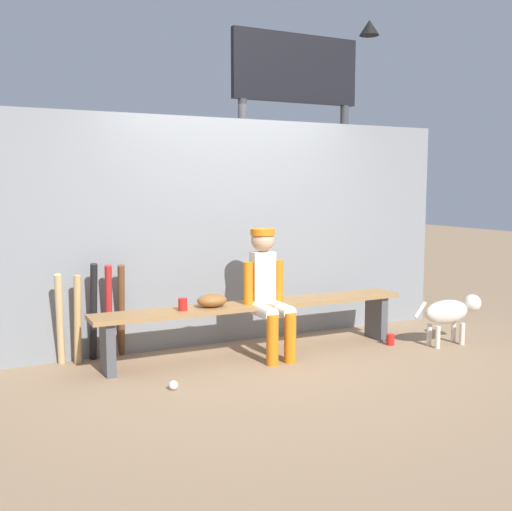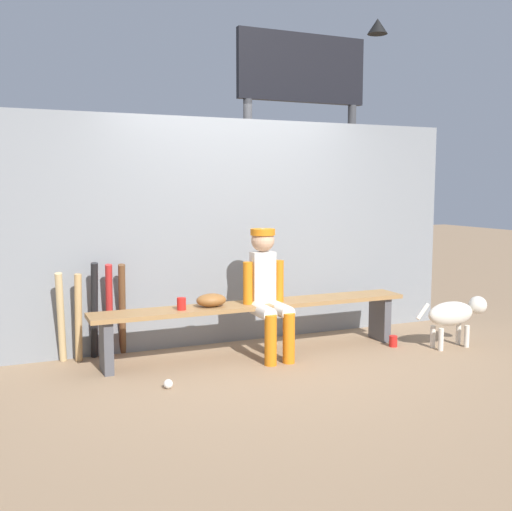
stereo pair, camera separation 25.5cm
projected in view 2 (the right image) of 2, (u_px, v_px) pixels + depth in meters
The scene contains 15 objects.
ground_plane at pixel (256, 354), 5.76m from camera, with size 30.00×30.00×0.00m, color #937556.
chainlink_fence at pixel (235, 232), 6.12m from camera, with size 4.97×0.03×2.26m, color gray.
dugout_bench at pixel (256, 313), 5.71m from camera, with size 3.09×0.36×0.49m.
player_seated at pixel (268, 287), 5.60m from camera, with size 0.41×0.55×1.20m.
baseball_glove at pixel (211, 300), 5.52m from camera, with size 0.28×0.20×0.12m, color brown.
bat_wood_dark at pixel (122, 309), 5.66m from camera, with size 0.06×0.06×0.90m, color brown.
bat_aluminum_red at pixel (109, 311), 5.58m from camera, with size 0.06×0.06×0.90m, color #B22323.
bat_aluminum_black at pixel (94, 311), 5.53m from camera, with size 0.06×0.06×0.92m, color black.
bat_wood_tan at pixel (78, 318), 5.44m from camera, with size 0.06×0.06×0.82m, color tan.
bat_wood_natural at pixel (61, 318), 5.40m from camera, with size 0.06×0.06×0.85m, color tan.
baseball at pixel (168, 384), 4.77m from camera, with size 0.07×0.07×0.07m, color white.
cup_on_ground at pixel (393, 341), 6.02m from camera, with size 0.08×0.08×0.11m, color red.
cup_on_bench at pixel (181, 304), 5.37m from camera, with size 0.08×0.08×0.11m, color red.
scoreboard at pixel (307, 112), 7.05m from camera, with size 1.87×0.27×3.57m.
dog at pixel (455, 314), 5.98m from camera, with size 0.84×0.20×0.49m.
Camera 2 is at (-2.21, -5.16, 1.59)m, focal length 42.51 mm.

